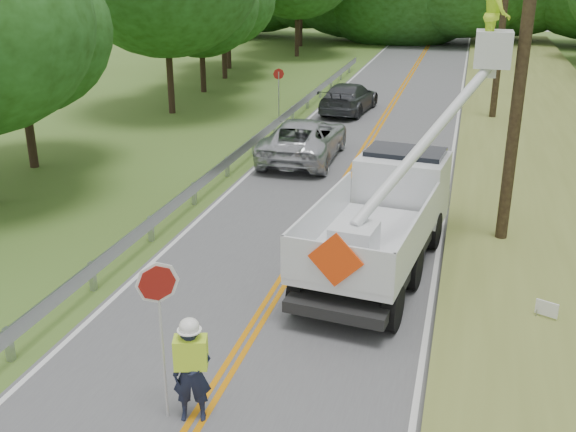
# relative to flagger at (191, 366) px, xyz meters

# --- Properties ---
(ground) EXTENTS (140.00, 140.00, 0.00)m
(ground) POSITION_rel_flagger_xyz_m (0.08, -0.29, -1.03)
(ground) COLOR #475E23
(ground) RESTS_ON ground
(road) EXTENTS (7.20, 96.00, 0.03)m
(road) POSITION_rel_flagger_xyz_m (0.08, 13.71, -1.02)
(road) COLOR #535356
(road) RESTS_ON ground
(guardrail) EXTENTS (0.18, 48.00, 0.77)m
(guardrail) POSITION_rel_flagger_xyz_m (-3.94, 14.61, -0.47)
(guardrail) COLOR #A0A4A7
(guardrail) RESTS_ON ground
(utility_poles) EXTENTS (1.60, 43.30, 10.00)m
(utility_poles) POSITION_rel_flagger_xyz_m (5.08, 16.72, 4.24)
(utility_poles) COLOR black
(utility_poles) RESTS_ON ground
(tall_grass_verge) EXTENTS (7.00, 96.00, 0.30)m
(tall_grass_verge) POSITION_rel_flagger_xyz_m (7.18, 13.71, -0.88)
(tall_grass_verge) COLOR olive
(tall_grass_verge) RESTS_ON ground
(flagger) EXTENTS (1.08, 0.60, 2.82)m
(flagger) POSITION_rel_flagger_xyz_m (0.00, 0.00, 0.00)
(flagger) COLOR #191E33
(flagger) RESTS_ON road
(bucket_truck) EXTENTS (4.23, 7.09, 6.73)m
(bucket_truck) POSITION_rel_flagger_xyz_m (2.41, 7.45, 0.52)
(bucket_truck) COLOR black
(bucket_truck) RESTS_ON road
(suv_silver) EXTENTS (2.68, 5.65, 1.56)m
(suv_silver) POSITION_rel_flagger_xyz_m (-1.94, 15.50, -0.23)
(suv_silver) COLOR #B7BABF
(suv_silver) RESTS_ON road
(suv_darkgrey) EXTENTS (2.53, 5.16, 1.44)m
(suv_darkgrey) POSITION_rel_flagger_xyz_m (-1.80, 24.24, -0.28)
(suv_darkgrey) COLOR #3D3F44
(suv_darkgrey) RESTS_ON road
(stop_sign_permanent) EXTENTS (0.47, 0.26, 2.44)m
(stop_sign_permanent) POSITION_rel_flagger_xyz_m (-4.69, 21.67, 0.58)
(stop_sign_permanent) COLOR #A0A4A7
(stop_sign_permanent) RESTS_ON ground
(yard_sign) EXTENTS (0.43, 0.21, 0.66)m
(yard_sign) POSITION_rel_flagger_xyz_m (5.85, 4.51, -0.55)
(yard_sign) COLOR white
(yard_sign) RESTS_ON ground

